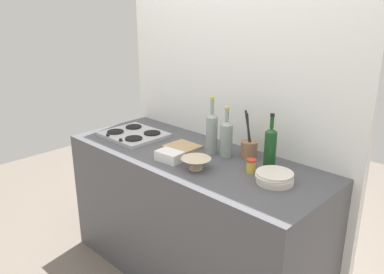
# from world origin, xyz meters

# --- Properties ---
(ground_plane) EXTENTS (6.00, 6.00, 0.00)m
(ground_plane) POSITION_xyz_m (0.00, 0.00, 0.00)
(ground_plane) COLOR #6B6056
(ground_plane) RESTS_ON ground
(counter_block) EXTENTS (1.80, 0.70, 0.90)m
(counter_block) POSITION_xyz_m (0.00, 0.00, 0.45)
(counter_block) COLOR #4C4C51
(counter_block) RESTS_ON ground
(backsplash_panel) EXTENTS (1.90, 0.06, 2.46)m
(backsplash_panel) POSITION_xyz_m (0.00, 0.38, 1.23)
(backsplash_panel) COLOR white
(backsplash_panel) RESTS_ON ground
(stovetop_hob) EXTENTS (0.43, 0.37, 0.04)m
(stovetop_hob) POSITION_xyz_m (-0.56, -0.03, 0.91)
(stovetop_hob) COLOR #B2B2B7
(stovetop_hob) RESTS_ON counter_block
(plate_stack) EXTENTS (0.21, 0.21, 0.06)m
(plate_stack) POSITION_xyz_m (0.60, 0.01, 0.93)
(plate_stack) COLOR silver
(plate_stack) RESTS_ON counter_block
(wine_bottle_leftmost) EXTENTS (0.08, 0.08, 0.32)m
(wine_bottle_leftmost) POSITION_xyz_m (0.17, 0.13, 1.02)
(wine_bottle_leftmost) COLOR gray
(wine_bottle_leftmost) RESTS_ON counter_block
(wine_bottle_mid_left) EXTENTS (0.07, 0.07, 0.37)m
(wine_bottle_mid_left) POSITION_xyz_m (0.07, 0.11, 1.04)
(wine_bottle_mid_left) COLOR gray
(wine_bottle_mid_left) RESTS_ON counter_block
(wine_bottle_mid_right) EXTENTS (0.07, 0.07, 0.33)m
(wine_bottle_mid_right) POSITION_xyz_m (0.46, 0.18, 1.03)
(wine_bottle_mid_right) COLOR #19471E
(wine_bottle_mid_right) RESTS_ON counter_block
(mixing_bowl) EXTENTS (0.18, 0.18, 0.07)m
(mixing_bowl) POSITION_xyz_m (0.18, -0.15, 0.94)
(mixing_bowl) COLOR beige
(mixing_bowl) RESTS_ON counter_block
(butter_dish) EXTENTS (0.17, 0.12, 0.06)m
(butter_dish) POSITION_xyz_m (-0.03, -0.17, 0.93)
(butter_dish) COLOR white
(butter_dish) RESTS_ON counter_block
(utensil_crock) EXTENTS (0.10, 0.10, 0.31)m
(utensil_crock) POSITION_xyz_m (0.28, 0.22, 0.96)
(utensil_crock) COLOR #996B4C
(utensil_crock) RESTS_ON counter_block
(condiment_jar_front) EXTENTS (0.06, 0.06, 0.08)m
(condiment_jar_front) POSITION_xyz_m (0.43, 0.04, 0.94)
(condiment_jar_front) COLOR gold
(condiment_jar_front) RESTS_ON counter_block
(cutting_board) EXTENTS (0.21, 0.19, 0.02)m
(cutting_board) POSITION_xyz_m (-0.13, 0.04, 0.91)
(cutting_board) COLOR tan
(cutting_board) RESTS_ON counter_block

